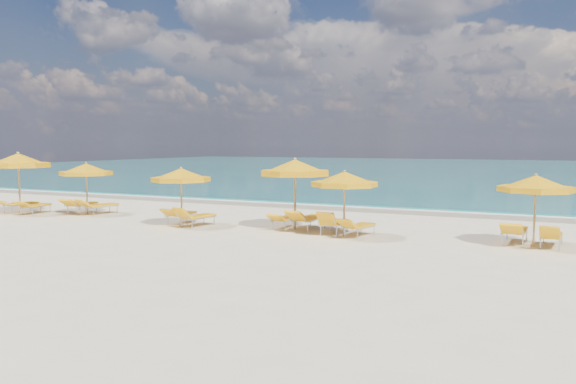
% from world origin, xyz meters
% --- Properties ---
extents(ground_plane, '(120.00, 120.00, 0.00)m').
position_xyz_m(ground_plane, '(0.00, 0.00, 0.00)').
color(ground_plane, beige).
extents(ocean, '(120.00, 80.00, 0.30)m').
position_xyz_m(ocean, '(0.00, 48.00, 0.00)').
color(ocean, '#126868').
rests_on(ocean, ground).
extents(wet_sand_band, '(120.00, 2.60, 0.01)m').
position_xyz_m(wet_sand_band, '(0.00, 7.40, 0.00)').
color(wet_sand_band, tan).
rests_on(wet_sand_band, ground).
extents(foam_line, '(120.00, 1.20, 0.03)m').
position_xyz_m(foam_line, '(0.00, 8.20, 0.00)').
color(foam_line, white).
rests_on(foam_line, ground).
extents(whitecap_near, '(14.00, 0.36, 0.05)m').
position_xyz_m(whitecap_near, '(-6.00, 17.00, 0.00)').
color(whitecap_near, white).
rests_on(whitecap_near, ground).
extents(whitecap_far, '(18.00, 0.30, 0.05)m').
position_xyz_m(whitecap_far, '(8.00, 24.00, 0.00)').
color(whitecap_far, white).
rests_on(whitecap_far, ground).
extents(umbrella_1, '(3.03, 3.03, 2.63)m').
position_xyz_m(umbrella_1, '(-11.69, -0.49, 2.24)').
color(umbrella_1, tan).
rests_on(umbrella_1, ground).
extents(umbrella_2, '(2.33, 2.33, 2.20)m').
position_xyz_m(umbrella_2, '(-8.92, 0.55, 1.87)').
color(umbrella_2, tan).
rests_on(umbrella_2, ground).
extents(umbrella_3, '(2.36, 2.36, 2.15)m').
position_xyz_m(umbrella_3, '(-3.27, -0.58, 1.83)').
color(umbrella_3, tan).
rests_on(umbrella_3, ground).
extents(umbrella_4, '(2.51, 2.51, 2.50)m').
position_xyz_m(umbrella_4, '(0.74, 0.49, 2.13)').
color(umbrella_4, tan).
rests_on(umbrella_4, ground).
extents(umbrella_5, '(2.76, 2.76, 2.15)m').
position_xyz_m(umbrella_5, '(2.82, -0.28, 1.83)').
color(umbrella_5, tan).
rests_on(umbrella_5, ground).
extents(umbrella_6, '(2.40, 2.40, 2.13)m').
position_xyz_m(umbrella_6, '(8.37, 0.41, 1.82)').
color(umbrella_6, tan).
rests_on(umbrella_6, ground).
extents(lounger_1_left, '(0.88, 1.93, 0.69)m').
position_xyz_m(lounger_1_left, '(-12.08, -0.20, 0.22)').
color(lounger_1_left, '#A5A8AD').
rests_on(lounger_1_left, ground).
extents(lounger_1_right, '(0.82, 1.77, 0.63)m').
position_xyz_m(lounger_1_right, '(-11.14, -0.16, 0.20)').
color(lounger_1_right, '#A5A8AD').
rests_on(lounger_1_right, ground).
extents(lounger_2_left, '(0.94, 1.99, 0.73)m').
position_xyz_m(lounger_2_left, '(-9.44, 0.75, 0.23)').
color(lounger_2_left, '#A5A8AD').
rests_on(lounger_2_left, ground).
extents(lounger_2_right, '(0.94, 1.90, 0.71)m').
position_xyz_m(lounger_2_right, '(-8.51, 0.89, 0.22)').
color(lounger_2_right, '#A5A8AD').
rests_on(lounger_2_right, ground).
extents(lounger_3_left, '(0.74, 1.80, 0.67)m').
position_xyz_m(lounger_3_left, '(-3.73, 0.03, 0.21)').
color(lounger_3_left, '#A5A8AD').
rests_on(lounger_3_left, ground).
extents(lounger_3_right, '(0.85, 1.78, 0.78)m').
position_xyz_m(lounger_3_right, '(-2.75, -0.34, 0.21)').
color(lounger_3_right, '#A5A8AD').
rests_on(lounger_3_right, ground).
extents(lounger_4_left, '(0.60, 1.69, 0.62)m').
position_xyz_m(lounger_4_left, '(0.27, 0.65, 0.20)').
color(lounger_4_left, '#A5A8AD').
rests_on(lounger_4_left, ground).
extents(lounger_4_right, '(0.83, 2.01, 0.80)m').
position_xyz_m(lounger_4_right, '(1.18, 0.67, 0.23)').
color(lounger_4_right, '#A5A8AD').
rests_on(lounger_4_right, ground).
extents(lounger_5_left, '(0.69, 1.79, 0.85)m').
position_xyz_m(lounger_5_left, '(2.30, 0.18, 0.22)').
color(lounger_5_left, '#A5A8AD').
rests_on(lounger_5_left, ground).
extents(lounger_5_right, '(0.86, 1.73, 0.68)m').
position_xyz_m(lounger_5_right, '(3.21, 0.04, 0.20)').
color(lounger_5_right, '#A5A8AD').
rests_on(lounger_5_right, ground).
extents(lounger_6_left, '(0.71, 1.96, 0.77)m').
position_xyz_m(lounger_6_left, '(7.83, 0.81, 0.23)').
color(lounger_6_left, '#A5A8AD').
rests_on(lounger_6_left, ground).
extents(lounger_6_right, '(0.65, 1.64, 0.74)m').
position_xyz_m(lounger_6_right, '(8.83, 0.60, 0.20)').
color(lounger_6_right, '#A5A8AD').
rests_on(lounger_6_right, ground).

